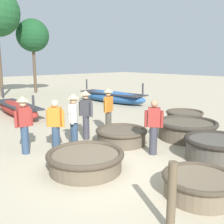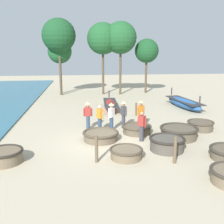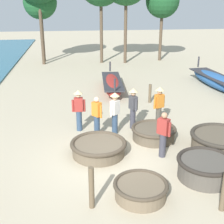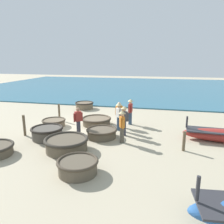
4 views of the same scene
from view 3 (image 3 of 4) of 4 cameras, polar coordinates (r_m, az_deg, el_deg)
The scene contains 19 objects.
ground_plane at distance 10.32m, azimuth -0.54°, elevation -8.76°, with size 80.00×80.00×0.00m, color tan.
coracle_center at distance 9.62m, azimuth 16.71°, elevation -9.71°, with size 1.70×1.70×0.64m.
coracle_far_left at distance 11.72m, azimuth 7.62°, elevation -3.74°, with size 1.68×1.68×0.49m.
coracle_front_right at distance 11.44m, azimuth 19.10°, elevation -4.99°, with size 2.04×2.04×0.62m.
coracle_nearest at distance 10.54m, azimuth -2.49°, elevation -6.47°, with size 1.90×1.90×0.49m.
coracle_weathered at distance 8.51m, azimuth 5.26°, elevation -13.89°, with size 1.47×1.47×0.46m.
long_boat_ochre_hull at distance 19.22m, azimuth 18.62°, elevation 5.44°, with size 1.71×5.25×1.37m.
long_boat_blue_hull at distance 17.62m, azimuth 0.03°, elevation 5.09°, with size 1.28×4.64×1.21m.
fisherman_crouching at distance 11.81m, azimuth 0.52°, elevation 0.27°, with size 0.40×0.40×1.67m.
fisherman_by_coracle at distance 12.67m, azimuth 8.60°, elevation 1.46°, with size 0.50×0.36×1.67m.
fisherman_with_hat at distance 12.36m, azimuth 3.88°, elevation 1.15°, with size 0.36×0.50×1.67m.
fisherman_hauling at distance 12.18m, azimuth -6.11°, elevation 0.79°, with size 0.53×0.36×1.67m.
fisherman_standing_right at distance 10.30m, azimuth 9.37°, elevation -3.91°, with size 0.39×0.42×1.57m.
fisherman_standing_left at distance 11.68m, azimuth -2.80°, elevation -0.64°, with size 0.39×0.43×1.57m.
mooring_post_inland at distance 8.33m, azimuth 19.84°, elevation -13.28°, with size 0.14×0.14×1.17m, color brown.
mooring_post_shoreline at distance 7.97m, azimuth -3.77°, elevation -13.67°, with size 0.14×0.14×1.15m, color brown.
mooring_post_mid_beach at distance 15.64m, azimuth 6.95°, elevation 3.37°, with size 0.14×0.14×0.94m, color brown.
tree_rightmost at distance 26.03m, azimuth 9.23°, elevation 19.34°, with size 2.61×2.61×5.95m.
tree_left_mid at distance 25.81m, azimuth -13.03°, elevation 18.93°, with size 2.57×2.57×5.86m.
Camera 3 is at (-0.99, -8.94, 5.05)m, focal length 50.00 mm.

